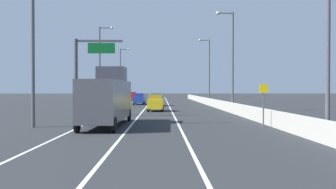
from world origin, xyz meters
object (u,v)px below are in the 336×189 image
Objects in this scene: overhead_sign_gantry at (84,68)px; lamp_post_right_near at (324,13)px; lamp_post_left_far at (121,71)px; car_blue_1 at (139,99)px; lamp_post_left_mid at (101,62)px; box_truck at (108,98)px; car_black_0 at (95,105)px; lamp_post_right_third at (208,67)px; lamp_post_right_second at (231,55)px; car_yellow_2 at (156,103)px; speed_advisory_sign at (263,102)px; car_green_4 at (156,100)px; lamp_post_left_near at (36,30)px; car_red_3 at (132,96)px.

overhead_sign_gantry is 0.63× the size of lamp_post_right_near.
overhead_sign_gantry is 0.63× the size of lamp_post_left_far.
car_blue_1 is (3.72, 27.90, -3.75)m from overhead_sign_gantry.
lamp_post_left_mid is 28.86m from box_truck.
lamp_post_right_third is at bearing 64.00° from car_black_0.
lamp_post_left_far is (-17.36, 39.85, 0.00)m from lamp_post_right_second.
car_black_0 is 9.63m from car_yellow_2.
lamp_post_right_near is 26.96m from car_yellow_2.
box_truck reaches higher than speed_advisory_sign.
box_truck is at bearing -100.40° from car_yellow_2.
overhead_sign_gantry is 1.76× the size of car_green_4.
car_yellow_2 is 17.95m from box_truck.
lamp_post_right_second is (-0.37, 24.18, 0.00)m from lamp_post_right_near.
lamp_post_right_second is at bearing -58.32° from car_blue_1.
lamp_post_right_second is at bearing 25.72° from car_black_0.
lamp_post_right_near is 2.80× the size of car_green_4.
speed_advisory_sign is 0.25× the size of lamp_post_left_near.
box_truck reaches higher than car_red_3.
overhead_sign_gantry reaches higher than car_blue_1.
box_truck is (-3.23, -17.63, 1.00)m from car_yellow_2.
lamp_post_left_mid reaches higher than car_black_0.
box_truck is (4.77, 0.99, -4.75)m from lamp_post_left_near.
lamp_post_right_second and lamp_post_left_mid have the same top height.
lamp_post_right_second and lamp_post_left_far have the same top height.
lamp_post_right_second is at bearing -58.70° from car_green_4.
lamp_post_left_near is 29.02m from lamp_post_left_mid.
car_black_0 is at bearing 104.86° from box_truck.
lamp_post_right_near reaches higher than car_black_0.
lamp_post_left_far reaches higher than car_blue_1.
overhead_sign_gantry is 17.94m from speed_advisory_sign.
car_black_0 is at bearing 49.66° from overhead_sign_gantry.
lamp_post_right_third and lamp_post_left_mid have the same top height.
lamp_post_left_near is at bearing 179.89° from speed_advisory_sign.
car_black_0 is at bearing -116.00° from lamp_post_right_third.
car_red_3 is (0.92, 47.98, -3.71)m from overhead_sign_gantry.
overhead_sign_gantry is at bearing -88.18° from lamp_post_left_far.
car_green_4 is at bearing 75.28° from car_black_0.
lamp_post_right_second is at bearing 86.24° from speed_advisory_sign.
box_truck is (3.59, -8.91, -2.73)m from overhead_sign_gantry.
car_blue_1 is at bearing -75.45° from lamp_post_left_far.
car_blue_1 is at bearing -159.99° from lamp_post_right_third.
box_truck reaches higher than car_black_0.
lamp_post_left_near is 58.20m from car_red_3.
car_red_3 is 0.97× the size of car_green_4.
overhead_sign_gantry reaches higher than speed_advisory_sign.
lamp_post_right_second is at bearing -2.79° from car_yellow_2.
speed_advisory_sign is at bearing -38.84° from car_black_0.
lamp_post_right_near reaches higher than car_blue_1.
lamp_post_right_second is 21.63m from box_truck.
car_red_3 is at bearing 97.93° from car_blue_1.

